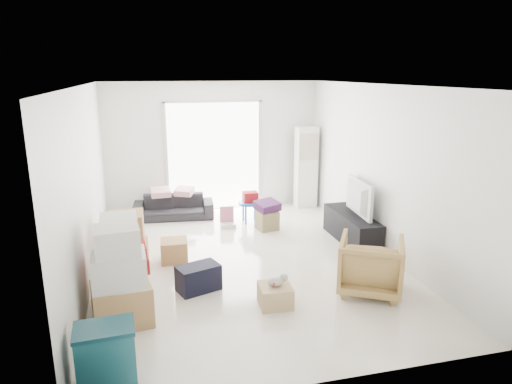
{
  "coord_description": "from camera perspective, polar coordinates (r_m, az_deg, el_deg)",
  "views": [
    {
      "loc": [
        -1.44,
        -6.5,
        2.89
      ],
      "look_at": [
        0.22,
        0.2,
        1.06
      ],
      "focal_mm": 32.0,
      "sensor_mm": 36.0,
      "label": 1
    }
  ],
  "objects": [
    {
      "name": "sofa",
      "position": [
        9.37,
        -10.27,
        -1.38
      ],
      "size": [
        1.62,
        0.6,
        0.62
      ],
      "primitive_type": "imported",
      "rotation": [
        0.0,
        0.0,
        -0.09
      ],
      "color": "black",
      "rests_on": "room_shell"
    },
    {
      "name": "tv_console",
      "position": [
        8.15,
        11.88,
        -4.39
      ],
      "size": [
        0.45,
        1.49,
        0.5
      ],
      "primitive_type": "cube",
      "color": "black",
      "rests_on": "room_shell"
    },
    {
      "name": "loose_box",
      "position": [
        7.32,
        -10.19,
        -7.2
      ],
      "size": [
        0.43,
        0.43,
        0.34
      ],
      "primitive_type": "cube",
      "rotation": [
        0.0,
        0.0,
        -0.05
      ],
      "color": "#A9754C",
      "rests_on": "room_shell"
    },
    {
      "name": "kids_table",
      "position": [
        8.94,
        -0.72,
        -1.1
      ],
      "size": [
        0.48,
        0.48,
        0.61
      ],
      "rotation": [
        0.0,
        0.0,
        0.07
      ],
      "color": "blue",
      "rests_on": "room_shell"
    },
    {
      "name": "pillow_right",
      "position": [
        9.27,
        -9.0,
        0.87
      ],
      "size": [
        0.43,
        0.4,
        0.12
      ],
      "primitive_type": "cube",
      "rotation": [
        0.0,
        0.0,
        -0.47
      ],
      "color": "#C48F9A",
      "rests_on": "sofa"
    },
    {
      "name": "box_stack_b",
      "position": [
        6.08,
        -16.4,
        -8.82
      ],
      "size": [
        0.68,
        0.58,
        1.17
      ],
      "rotation": [
        0.0,
        0.0,
        0.1
      ],
      "color": "#A9754C",
      "rests_on": "room_shell"
    },
    {
      "name": "ottoman",
      "position": [
        8.6,
        1.4,
        -3.52
      ],
      "size": [
        0.42,
        0.42,
        0.36
      ],
      "primitive_type": "cube",
      "rotation": [
        0.0,
        0.0,
        0.18
      ],
      "color": "#917C54",
      "rests_on": "room_shell"
    },
    {
      "name": "sliding_door",
      "position": [
        9.72,
        -5.26,
        5.03
      ],
      "size": [
        2.1,
        0.04,
        2.33
      ],
      "color": "white",
      "rests_on": "room_shell"
    },
    {
      "name": "armchair",
      "position": [
        6.35,
        14.17,
        -8.53
      ],
      "size": [
        1.08,
        1.06,
        0.83
      ],
      "primitive_type": "imported",
      "rotation": [
        0.0,
        0.0,
        2.62
      ],
      "color": "#AC8B4C",
      "rests_on": "room_shell"
    },
    {
      "name": "wood_crate",
      "position": [
        5.94,
        2.42,
        -12.77
      ],
      "size": [
        0.42,
        0.42,
        0.27
      ],
      "primitive_type": "cube",
      "rotation": [
        0.0,
        0.0,
        -0.06
      ],
      "color": "tan",
      "rests_on": "room_shell"
    },
    {
      "name": "television",
      "position": [
        8.05,
        12.0,
        -2.25
      ],
      "size": [
        0.68,
        1.08,
        0.14
      ],
      "primitive_type": "imported",
      "rotation": [
        0.0,
        0.0,
        1.5
      ],
      "color": "black",
      "rests_on": "tv_console"
    },
    {
      "name": "toy_walker",
      "position": [
        8.8,
        -3.59,
        -3.64
      ],
      "size": [
        0.29,
        0.26,
        0.38
      ],
      "rotation": [
        0.0,
        0.0,
        -0.04
      ],
      "color": "silver",
      "rests_on": "room_shell"
    },
    {
      "name": "ac_tower",
      "position": [
        9.96,
        6.26,
        3.08
      ],
      "size": [
        0.45,
        0.3,
        1.75
      ],
      "primitive_type": "cube",
      "color": "white",
      "rests_on": "room_shell"
    },
    {
      "name": "blanket",
      "position": [
        8.53,
        1.41,
        -1.93
      ],
      "size": [
        0.49,
        0.49,
        0.14
      ],
      "primitive_type": "cube",
      "rotation": [
        0.0,
        0.0,
        0.27
      ],
      "color": "#411F4D",
      "rests_on": "ottoman"
    },
    {
      "name": "duffel_bag",
      "position": [
        6.34,
        -7.22,
        -10.6
      ],
      "size": [
        0.64,
        0.5,
        0.36
      ],
      "primitive_type": "cube",
      "rotation": [
        0.0,
        0.0,
        0.33
      ],
      "color": "black",
      "rests_on": "room_shell"
    },
    {
      "name": "pillow_left",
      "position": [
        9.27,
        -11.88,
        0.78
      ],
      "size": [
        0.45,
        0.37,
        0.13
      ],
      "primitive_type": "cube",
      "rotation": [
        0.0,
        0.0,
        0.08
      ],
      "color": "#C48F9A",
      "rests_on": "sofa"
    },
    {
      "name": "storage_bins",
      "position": [
        4.73,
        -18.2,
        -18.95
      ],
      "size": [
        0.57,
        0.41,
        0.63
      ],
      "rotation": [
        0.0,
        0.0,
        0.06
      ],
      "color": "#17505B",
      "rests_on": "room_shell"
    },
    {
      "name": "box_stack_a",
      "position": [
        5.6,
        -16.6,
        -10.63
      ],
      "size": [
        0.74,
        0.65,
        1.2
      ],
      "rotation": [
        0.0,
        0.0,
        0.05
      ],
      "color": "#A9754C",
      "rests_on": "room_shell"
    },
    {
      "name": "box_stack_c",
      "position": [
        7.11,
        -15.82,
        -6.03
      ],
      "size": [
        0.61,
        0.52,
        0.87
      ],
      "rotation": [
        0.0,
        0.0,
        -0.06
      ],
      "color": "#A9754C",
      "rests_on": "room_shell"
    },
    {
      "name": "room_shell",
      "position": [
        6.83,
        -1.42,
        1.81
      ],
      "size": [
        4.98,
        6.48,
        3.18
      ],
      "color": "white",
      "rests_on": "ground"
    },
    {
      "name": "plush_bunny",
      "position": [
        5.87,
        2.71,
        -10.99
      ],
      "size": [
        0.28,
        0.16,
        0.14
      ],
      "rotation": [
        0.0,
        0.0,
        0.41
      ],
      "color": "#B2ADA8",
      "rests_on": "wood_crate"
    }
  ]
}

